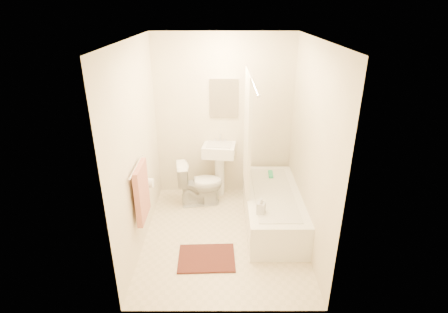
{
  "coord_description": "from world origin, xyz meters",
  "views": [
    {
      "loc": [
        -0.01,
        -3.69,
        2.74
      ],
      "look_at": [
        0.0,
        0.25,
        1.0
      ],
      "focal_mm": 28.0,
      "sensor_mm": 36.0,
      "label": 1
    }
  ],
  "objects_px": {
    "toilet": "(200,184)",
    "soap_bottle": "(261,206)",
    "bathtub": "(272,208)",
    "bath_mat": "(207,258)",
    "sink": "(219,168)"
  },
  "relations": [
    {
      "from": "bathtub",
      "to": "bath_mat",
      "type": "bearing_deg",
      "value": -138.74
    },
    {
      "from": "toilet",
      "to": "sink",
      "type": "bearing_deg",
      "value": -56.31
    },
    {
      "from": "toilet",
      "to": "bathtub",
      "type": "distance_m",
      "value": 1.12
    },
    {
      "from": "toilet",
      "to": "soap_bottle",
      "type": "bearing_deg",
      "value": -150.28
    },
    {
      "from": "bathtub",
      "to": "soap_bottle",
      "type": "xyz_separation_m",
      "value": [
        -0.21,
        -0.48,
        0.33
      ]
    },
    {
      "from": "toilet",
      "to": "bath_mat",
      "type": "height_order",
      "value": "toilet"
    },
    {
      "from": "sink",
      "to": "soap_bottle",
      "type": "height_order",
      "value": "sink"
    },
    {
      "from": "bath_mat",
      "to": "soap_bottle",
      "type": "height_order",
      "value": "soap_bottle"
    },
    {
      "from": "toilet",
      "to": "sink",
      "type": "relative_size",
      "value": 0.73
    },
    {
      "from": "sink",
      "to": "bath_mat",
      "type": "bearing_deg",
      "value": -88.42
    },
    {
      "from": "toilet",
      "to": "sink",
      "type": "distance_m",
      "value": 0.41
    },
    {
      "from": "bathtub",
      "to": "bath_mat",
      "type": "distance_m",
      "value": 1.15
    },
    {
      "from": "bathtub",
      "to": "bath_mat",
      "type": "relative_size",
      "value": 2.47
    },
    {
      "from": "sink",
      "to": "soap_bottle",
      "type": "relative_size",
      "value": 4.45
    },
    {
      "from": "toilet",
      "to": "soap_bottle",
      "type": "relative_size",
      "value": 3.24
    }
  ]
}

